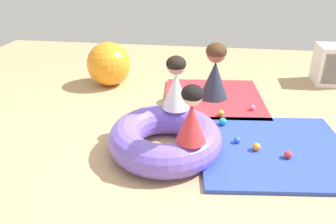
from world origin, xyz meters
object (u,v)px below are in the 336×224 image
object	(u,v)px
play_ball_pink	(252,108)
exercise_ball_large	(109,64)
play_ball_green	(211,139)
play_ball_teal	(223,121)
inflatable_cushion	(165,138)
child_in_white	(176,83)
play_ball_red	(288,155)
storage_cube	(332,65)
play_ball_orange	(256,147)
play_ball_blue_second	(237,140)
play_ball_yellow	(221,113)
child_in_red	(192,115)
play_ball_blue	(221,87)
adult_seated	(215,72)

from	to	relation	value
play_ball_pink	exercise_ball_large	distance (m)	2.10
play_ball_green	play_ball_teal	distance (m)	0.41
inflatable_cushion	child_in_white	distance (m)	0.56
play_ball_red	storage_cube	bearing A→B (deg)	65.56
play_ball_orange	play_ball_blue_second	bearing A→B (deg)	146.83
storage_cube	play_ball_yellow	bearing A→B (deg)	-139.41
exercise_ball_large	play_ball_green	bearing A→B (deg)	-45.02
play_ball_yellow	inflatable_cushion	bearing A→B (deg)	-124.82
play_ball_green	play_ball_yellow	size ratio (longest dim) A/B	1.35
child_in_red	play_ball_orange	world-z (taller)	child_in_red
play_ball_blue	play_ball_red	xyz separation A→B (m)	(0.60, -1.61, 0.00)
inflatable_cushion	adult_seated	distance (m)	1.40
play_ball_pink	storage_cube	bearing A→B (deg)	43.89
child_in_red	play_ball_orange	distance (m)	0.85
play_ball_orange	exercise_ball_large	distance (m)	2.50
play_ball_green	exercise_ball_large	size ratio (longest dim) A/B	0.15
play_ball_pink	storage_cube	xyz separation A→B (m)	(1.21, 1.16, 0.21)
exercise_ball_large	play_ball_yellow	bearing A→B (deg)	-28.52
child_in_white	play_ball_blue	bearing A→B (deg)	-111.89
play_ball_yellow	play_ball_pink	distance (m)	0.42
play_ball_teal	exercise_ball_large	bearing A→B (deg)	145.76
child_in_white	play_ball_teal	xyz separation A→B (m)	(0.50, 0.19, -0.50)
adult_seated	play_ball_yellow	bearing A→B (deg)	-122.05
play_ball_green	play_ball_pink	distance (m)	0.95
child_in_red	play_ball_teal	world-z (taller)	child_in_red
child_in_red	exercise_ball_large	size ratio (longest dim) A/B	0.82
child_in_white	play_ball_yellow	world-z (taller)	child_in_white
play_ball_orange	play_ball_green	xyz separation A→B (m)	(-0.44, 0.08, 0.01)
child_in_white	play_ball_teal	distance (m)	0.73
play_ball_green	play_ball_teal	xyz separation A→B (m)	(0.12, 0.39, -0.00)
inflatable_cushion	play_ball_green	world-z (taller)	inflatable_cushion
inflatable_cushion	play_ball_green	distance (m)	0.47
play_ball_green	play_ball_blue_second	bearing A→B (deg)	8.58
play_ball_pink	inflatable_cushion	bearing A→B (deg)	-133.23
adult_seated	play_ball_teal	distance (m)	0.82
play_ball_blue	play_ball_green	bearing A→B (deg)	-94.58
inflatable_cushion	play_ball_blue	world-z (taller)	inflatable_cushion
play_ball_red	adult_seated	bearing A→B (deg)	118.24
inflatable_cushion	play_ball_orange	distance (m)	0.88
child_in_red	inflatable_cushion	bearing A→B (deg)	-15.37
play_ball_blue	play_ball_orange	size ratio (longest dim) A/B	0.83
play_ball_teal	play_ball_blue_second	xyz separation A→B (m)	(0.14, -0.35, -0.01)
play_ball_yellow	play_ball_pink	size ratio (longest dim) A/B	1.01
play_ball_red	play_ball_green	bearing A→B (deg)	166.94
child_in_white	play_ball_pink	world-z (taller)	child_in_white
inflatable_cushion	play_ball_green	size ratio (longest dim) A/B	11.93
play_ball_orange	play_ball_teal	distance (m)	0.57
play_ball_red	play_ball_teal	size ratio (longest dim) A/B	0.86
play_ball_blue_second	exercise_ball_large	xyz separation A→B (m)	(-1.76, 1.46, 0.24)
child_in_red	child_in_white	size ratio (longest dim) A/B	0.93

